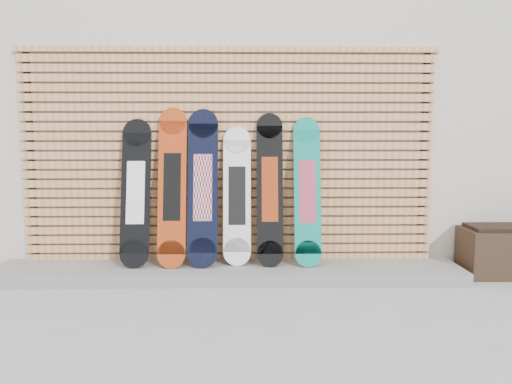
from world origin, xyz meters
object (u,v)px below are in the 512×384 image
at_px(snowboard_2, 203,187).
at_px(snowboard_3, 237,196).
at_px(snowboard_4, 270,189).
at_px(snowboard_0, 136,193).
at_px(snowboard_1, 172,187).
at_px(snowboard_5, 307,191).

distance_m(snowboard_2, snowboard_3, 0.35).
relative_size(snowboard_2, snowboard_4, 1.03).
xyz_separation_m(snowboard_0, snowboard_3, (1.00, 0.04, -0.04)).
relative_size(snowboard_0, snowboard_2, 0.94).
distance_m(snowboard_0, snowboard_2, 0.67).
distance_m(snowboard_1, snowboard_4, 0.97).
bearing_deg(snowboard_4, snowboard_1, -178.97).
xyz_separation_m(snowboard_1, snowboard_3, (0.64, 0.05, -0.10)).
bearing_deg(snowboard_2, snowboard_3, 7.23).
xyz_separation_m(snowboard_2, snowboard_5, (1.04, 0.01, -0.04)).
height_order(snowboard_1, snowboard_4, snowboard_1).
relative_size(snowboard_3, snowboard_5, 0.94).
xyz_separation_m(snowboard_4, snowboard_5, (0.37, -0.01, -0.02)).
bearing_deg(snowboard_5, snowboard_3, 177.15).
bearing_deg(snowboard_3, snowboard_1, -175.87).
distance_m(snowboard_0, snowboard_1, 0.37).
height_order(snowboard_1, snowboard_3, snowboard_1).
xyz_separation_m(snowboard_0, snowboard_2, (0.66, -0.00, 0.05)).
distance_m(snowboard_1, snowboard_5, 1.34).
relative_size(snowboard_1, snowboard_5, 1.06).
height_order(snowboard_2, snowboard_4, snowboard_2).
height_order(snowboard_1, snowboard_2, snowboard_1).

